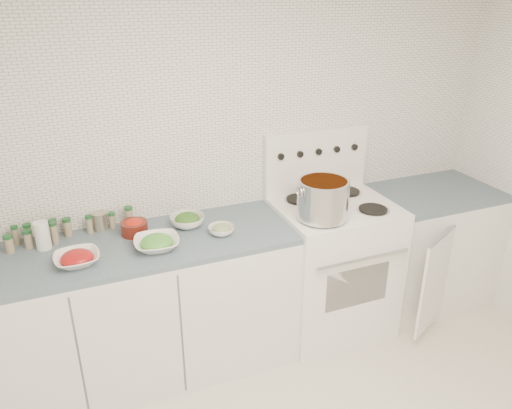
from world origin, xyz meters
name	(u,v)px	position (x,y,z in m)	size (l,w,h in m)	color
room_walls	(396,190)	(0.00, 0.00, 1.56)	(3.54, 3.04, 2.52)	white
counter_left	(141,310)	(-0.82, 1.19, 0.45)	(1.85, 0.62, 0.90)	white
stove	(331,262)	(0.48, 1.19, 0.50)	(0.76, 0.70, 1.36)	white
counter_right	(426,247)	(1.30, 1.19, 0.45)	(0.89, 0.81, 0.90)	white
stock_pot	(323,197)	(0.30, 1.03, 1.08)	(0.33, 0.31, 0.24)	silver
bowl_tomato	(77,258)	(-1.13, 1.08, 0.93)	(0.24, 0.24, 0.08)	white
bowl_snowpea	(157,243)	(-0.71, 1.09, 0.94)	(0.28, 0.28, 0.08)	white
bowl_broccoli	(187,220)	(-0.48, 1.30, 0.94)	(0.22, 0.22, 0.08)	white
bowl_zucchini	(221,229)	(-0.32, 1.13, 0.93)	(0.19, 0.19, 0.06)	white
bowl_pepper	(134,227)	(-0.79, 1.32, 0.95)	(0.16, 0.16, 0.10)	#51150D
salt_canister	(42,236)	(-1.29, 1.33, 0.98)	(0.08, 0.08, 0.16)	white
tin_can	(100,221)	(-0.97, 1.45, 0.95)	(0.08, 0.08, 0.11)	gray
spice_cluster	(51,232)	(-1.25, 1.41, 0.96)	(0.81, 0.14, 0.14)	gray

